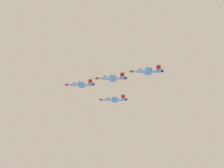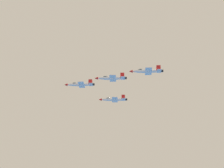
# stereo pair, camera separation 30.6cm
# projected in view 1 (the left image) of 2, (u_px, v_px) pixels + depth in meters

# --- Properties ---
(jet_lead) EXTENTS (11.29, 17.49, 3.76)m
(jet_lead) POSITION_uv_depth(u_px,v_px,m) (80.00, 84.00, 277.96)
(jet_lead) COLOR white
(jet_left_wingman) EXTENTS (11.27, 17.54, 3.76)m
(jet_left_wingman) POSITION_uv_depth(u_px,v_px,m) (111.00, 78.00, 261.28)
(jet_left_wingman) COLOR white
(jet_right_wingman) EXTENTS (11.10, 17.27, 3.70)m
(jet_right_wingman) POSITION_uv_depth(u_px,v_px,m) (114.00, 99.00, 291.07)
(jet_right_wingman) COLOR white
(jet_left_outer) EXTENTS (11.18, 17.31, 3.73)m
(jet_left_outer) POSITION_uv_depth(u_px,v_px,m) (147.00, 71.00, 244.54)
(jet_left_outer) COLOR white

